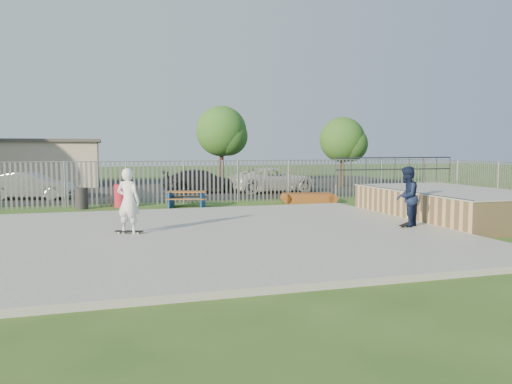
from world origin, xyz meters
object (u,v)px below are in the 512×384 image
object	(u,v)px
car_silver	(31,186)
tree_right	(342,140)
trash_bin_grey	(81,198)
skater_white	(128,201)
car_dark	(203,181)
trash_bin_red	(121,196)
car_white	(274,180)
picnic_table	(187,199)
skater_navy	(407,197)
funbox	(309,198)
tree_mid	(221,131)

from	to	relation	value
car_silver	tree_right	size ratio (longest dim) A/B	0.88
trash_bin_grey	skater_white	size ratio (longest dim) A/B	0.49
trash_bin_grey	car_dark	world-z (taller)	car_dark
trash_bin_red	car_silver	world-z (taller)	car_silver
car_white	skater_white	distance (m)	15.73
car_silver	car_white	world-z (taller)	car_white
trash_bin_red	trash_bin_grey	size ratio (longest dim) A/B	1.10
picnic_table	car_silver	distance (m)	8.90
trash_bin_red	car_silver	bearing A→B (deg)	132.94
picnic_table	trash_bin_red	world-z (taller)	trash_bin_red
trash_bin_grey	car_silver	bearing A→B (deg)	118.66
skater_navy	funbox	bearing A→B (deg)	-131.42
tree_mid	tree_right	xyz separation A→B (m)	(7.19, -5.12, -0.67)
trash_bin_red	car_white	bearing A→B (deg)	29.59
car_silver	skater_white	size ratio (longest dim) A/B	2.22
skater_navy	tree_mid	bearing A→B (deg)	-127.31
trash_bin_red	car_dark	size ratio (longest dim) A/B	0.22
trash_bin_grey	car_white	size ratio (longest dim) A/B	0.18
car_dark	tree_right	bearing A→B (deg)	-73.60
car_white	trash_bin_grey	bearing A→B (deg)	110.85
picnic_table	car_dark	distance (m)	6.90
tree_right	car_white	bearing A→B (deg)	-152.26
car_white	picnic_table	bearing A→B (deg)	128.47
picnic_table	tree_right	size ratio (longest dim) A/B	0.43
car_silver	tree_right	world-z (taller)	tree_right
skater_navy	car_dark	bearing A→B (deg)	-115.80
funbox	car_dark	xyz separation A→B (m)	(-3.93, 6.44, 0.47)
trash_bin_red	car_white	xyz separation A→B (m)	(8.78, 4.99, 0.24)
funbox	tree_mid	world-z (taller)	tree_mid
trash_bin_grey	tree_right	size ratio (longest dim) A/B	0.19
car_white	car_silver	bearing A→B (deg)	86.08
picnic_table	car_dark	size ratio (longest dim) A/B	0.44
car_white	tree_right	xyz separation A→B (m)	(5.92, 3.12, 2.42)
tree_mid	tree_right	bearing A→B (deg)	-35.45
tree_right	trash_bin_red	bearing A→B (deg)	-151.15
trash_bin_red	tree_right	size ratio (longest dim) A/B	0.21
car_silver	tree_mid	distance (m)	14.94
funbox	trash_bin_red	xyz separation A→B (m)	(-8.63, 0.66, 0.28)
picnic_table	car_white	xyz separation A→B (m)	(6.01, 5.83, 0.38)
tree_right	skater_navy	bearing A→B (deg)	-110.24
trash_bin_grey	car_silver	size ratio (longest dim) A/B	0.22
trash_bin_grey	car_white	distance (m)	11.66
funbox	car_silver	xyz separation A→B (m)	(-12.90, 5.25, 0.49)
car_silver	skater_white	world-z (taller)	skater_white
funbox	tree_right	bearing A→B (deg)	68.69
car_silver	trash_bin_red	bearing A→B (deg)	-125.49
trash_bin_red	car_silver	distance (m)	6.27
car_silver	car_white	distance (m)	13.06
skater_white	car_white	bearing A→B (deg)	-92.46
picnic_table	skater_navy	distance (m)	10.07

